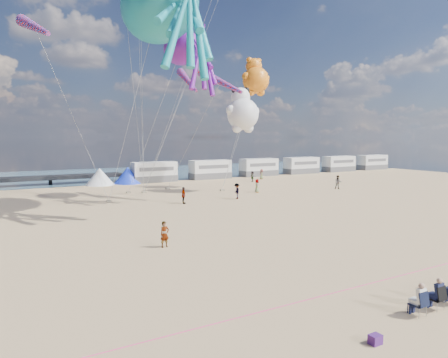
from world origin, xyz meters
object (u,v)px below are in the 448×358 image
(beachgoer_2, at_px, (237,191))
(beachgoer_0, at_px, (261,174))
(cooler_navy, at_px, (438,296))
(kite_octopus_purple, at_px, (182,48))
(tent_white, at_px, (100,177))
(windsock_mid, at_px, (221,82))
(sandbag_d, at_px, (168,188))
(kite_octopus_teal, at_px, (159,5))
(beachgoer_6, at_px, (257,186))
(sandbag_a, at_px, (109,201))
(motorhome_4, at_px, (339,164))
(beachgoer_3, at_px, (184,195))
(windsock_right, at_px, (188,81))
(sandbag_c, at_px, (222,190))
(cooler_purple, at_px, (375,339))
(tent_blue, at_px, (128,175))
(standing_person, at_px, (165,234))
(windsock_left, at_px, (34,27))
(kite_teddy_orange, at_px, (256,80))
(beachgoer_1, at_px, (338,182))
(motorhome_5, at_px, (372,162))
(motorhome_1, at_px, (210,169))
(beachgoer_4, at_px, (252,176))
(sandbag_b, at_px, (128,192))
(motorhome_0, at_px, (154,172))
(motorhome_2, at_px, (259,167))
(motorhome_3, at_px, (301,165))
(sandbag_e, at_px, (144,192))
(kite_panda, at_px, (243,114))

(beachgoer_2, bearing_deg, beachgoer_0, 155.65)
(cooler_navy, bearing_deg, kite_octopus_purple, 85.98)
(tent_white, height_order, windsock_mid, windsock_mid)
(sandbag_d, xyz_separation_m, kite_octopus_teal, (-5.45, -12.53, 18.53))
(beachgoer_6, relative_size, sandbag_a, 3.23)
(kite_octopus_purple, bearing_deg, tent_white, 119.08)
(motorhome_4, height_order, sandbag_a, motorhome_4)
(tent_white, bearing_deg, beachgoer_3, -79.25)
(motorhome_4, distance_m, windsock_right, 44.24)
(sandbag_c, bearing_deg, cooler_purple, -111.46)
(tent_white, xyz_separation_m, tent_blue, (4.00, 0.00, 0.00))
(tent_white, xyz_separation_m, standing_person, (-3.57, -34.58, -0.39))
(standing_person, height_order, kite_octopus_teal, kite_octopus_teal)
(motorhome_4, relative_size, windsock_left, 0.96)
(windsock_mid, height_order, windsock_right, windsock_right)
(kite_teddy_orange, bearing_deg, beachgoer_1, -17.50)
(cooler_purple, distance_m, windsock_left, 35.27)
(motorhome_5, bearing_deg, motorhome_4, 180.00)
(motorhome_1, xyz_separation_m, cooler_navy, (-14.06, -47.60, -1.35))
(kite_teddy_orange, bearing_deg, kite_octopus_purple, -147.63)
(kite_octopus_purple, bearing_deg, beachgoer_4, 41.41)
(kite_octopus_purple, bearing_deg, sandbag_a, -173.81)
(motorhome_4, relative_size, windsock_right, 1.17)
(cooler_purple, xyz_separation_m, sandbag_d, (8.44, 39.95, -0.05))
(sandbag_c, height_order, windsock_right, windsock_right)
(cooler_navy, relative_size, beachgoer_2, 0.22)
(beachgoer_2, xyz_separation_m, beachgoer_4, (10.88, 13.42, -0.06))
(windsock_left, relative_size, windsock_mid, 1.17)
(motorhome_1, height_order, motorhome_4, same)
(beachgoer_0, height_order, sandbag_b, beachgoer_0)
(cooler_navy, relative_size, sandbag_a, 0.76)
(motorhome_0, distance_m, motorhome_1, 9.50)
(motorhome_5, bearing_deg, motorhome_2, 180.00)
(beachgoer_4, height_order, windsock_left, windsock_left)
(tent_white, height_order, standing_person, tent_white)
(beachgoer_1, bearing_deg, beachgoer_6, -154.19)
(cooler_purple, distance_m, kite_octopus_teal, 33.20)
(sandbag_c, bearing_deg, beachgoer_1, -22.71)
(beachgoer_3, bearing_deg, kite_octopus_teal, 129.52)
(tent_white, distance_m, beachgoer_0, 24.77)
(cooler_purple, xyz_separation_m, windsock_mid, (10.27, 29.01, 12.31))
(beachgoer_1, xyz_separation_m, kite_teddy_orange, (-8.65, 6.31, 13.10))
(cooler_purple, relative_size, beachgoer_0, 0.25)
(beachgoer_0, height_order, beachgoer_3, beachgoer_3)
(motorhome_3, bearing_deg, sandbag_d, -163.49)
(beachgoer_0, distance_m, sandbag_e, 22.28)
(motorhome_5, bearing_deg, motorhome_1, 180.00)
(beachgoer_0, height_order, windsock_mid, windsock_mid)
(sandbag_a, relative_size, kite_panda, 0.08)
(beachgoer_2, distance_m, windsock_right, 13.29)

